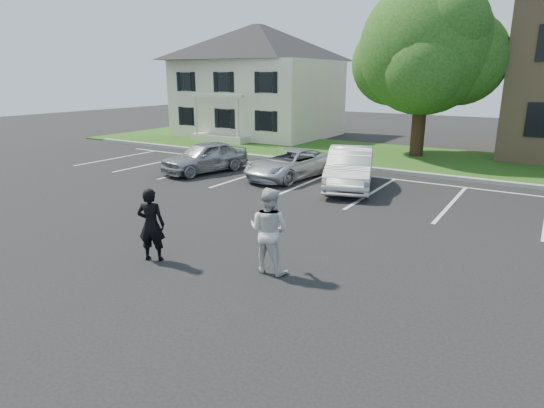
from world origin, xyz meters
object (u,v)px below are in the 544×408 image
object	(u,v)px
car_silver_minivan	(290,164)
man_black_suit	(151,225)
car_white_sedan	(350,168)
tree	(427,52)
house	(258,81)
man_white_shirt	(269,230)
car_silver_west	(205,157)

from	to	relation	value
car_silver_minivan	man_black_suit	bearing A→B (deg)	-71.35
car_silver_minivan	car_white_sedan	world-z (taller)	car_white_sedan
car_white_sedan	tree	bearing A→B (deg)	68.23
man_black_suit	house	bearing A→B (deg)	-88.45
tree	car_silver_minivan	xyz separation A→B (m)	(-3.22, -8.25, -4.74)
man_white_shirt	car_white_sedan	xyz separation A→B (m)	(-1.56, 8.29, -0.18)
house	car_silver_minivan	size ratio (longest dim) A/B	2.35
house	man_black_suit	size ratio (longest dim) A/B	5.94
tree	car_silver_west	bearing A→B (deg)	-127.38
car_silver_west	car_white_sedan	distance (m)	6.65
car_white_sedan	house	bearing A→B (deg)	116.82
car_silver_west	house	bearing A→B (deg)	127.78
tree	man_white_shirt	xyz separation A→B (m)	(1.15, -16.76, -4.40)
house	car_white_sedan	bearing A→B (deg)	-44.21
house	tree	xyz separation A→B (m)	(12.35, -3.14, 1.52)
man_white_shirt	car_silver_minivan	bearing A→B (deg)	-65.95
house	man_black_suit	distance (m)	23.64
house	car_silver_west	xyz separation A→B (m)	(5.32, -12.33, -3.14)
tree	man_white_shirt	distance (m)	17.37
car_silver_minivan	car_silver_west	bearing A→B (deg)	-157.67
house	car_silver_minivan	distance (m)	14.94
tree	man_black_suit	bearing A→B (deg)	-94.86
man_white_shirt	man_black_suit	bearing A→B (deg)	15.55
car_white_sedan	car_silver_minivan	bearing A→B (deg)	156.40
car_silver_west	car_silver_minivan	xyz separation A→B (m)	(3.81, 0.95, -0.08)
tree	car_silver_minivan	world-z (taller)	tree
tree	man_black_suit	distance (m)	18.28
car_silver_west	car_white_sedan	size ratio (longest dim) A/B	0.87
house	tree	bearing A→B (deg)	-14.25
tree	car_silver_west	size ratio (longest dim) A/B	2.18
house	tree	world-z (taller)	tree
car_silver_minivan	car_white_sedan	xyz separation A→B (m)	(2.80, -0.23, 0.16)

